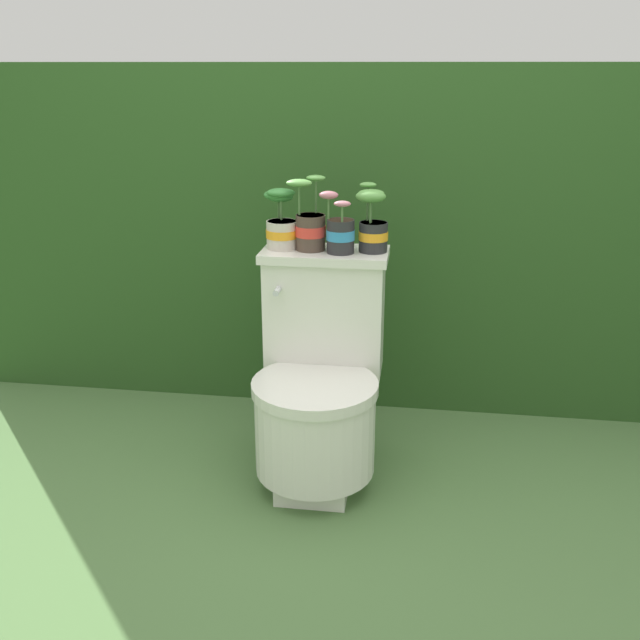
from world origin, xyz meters
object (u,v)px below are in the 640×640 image
potted_plant_left (281,222)px  toilet (319,383)px  potted_plant_middle (340,232)px  potted_plant_midright (373,225)px  potted_plant_midleft (310,226)px

potted_plant_left → toilet: bearing=-47.4°
potted_plant_left → potted_plant_middle: 0.21m
potted_plant_left → potted_plant_midright: size_ratio=0.89×
potted_plant_midleft → potted_plant_middle: bearing=-14.5°
potted_plant_left → potted_plant_midright: potted_plant_midright is taller
potted_plant_midleft → potted_plant_middle: size_ratio=1.21×
potted_plant_left → potted_plant_midleft: potted_plant_midleft is taller
toilet → potted_plant_left: potted_plant_left is taller
potted_plant_midleft → potted_plant_midright: bearing=1.2°
toilet → potted_plant_midleft: bearing=109.0°
toilet → potted_plant_midright: (0.16, 0.15, 0.51)m
potted_plant_midright → potted_plant_left: bearing=177.8°
potted_plant_left → potted_plant_middle: (0.20, -0.04, -0.02)m
potted_plant_middle → potted_plant_midright: (0.10, 0.03, 0.02)m
toilet → potted_plant_midleft: 0.52m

